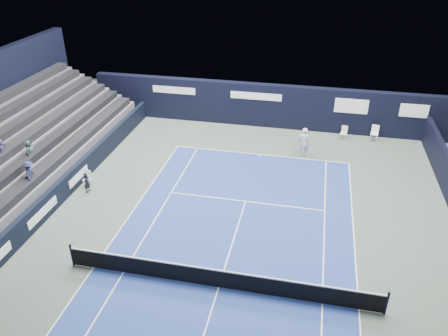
# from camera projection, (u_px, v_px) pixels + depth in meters

# --- Properties ---
(ground) EXTENTS (48.00, 48.00, 0.00)m
(ground) POSITION_uv_depth(u_px,v_px,m) (229.00, 255.00, 19.33)
(ground) COLOR #48564C
(ground) RESTS_ON ground
(court_surface) EXTENTS (10.97, 23.77, 0.01)m
(court_surface) POSITION_uv_depth(u_px,v_px,m) (219.00, 287.00, 17.62)
(court_surface) COLOR navy
(court_surface) RESTS_ON ground
(folding_chair_back_a) EXTENTS (0.50, 0.52, 0.93)m
(folding_chair_back_a) POSITION_uv_depth(u_px,v_px,m) (344.00, 130.00, 29.52)
(folding_chair_back_a) COLOR silver
(folding_chair_back_a) RESTS_ON ground
(folding_chair_back_b) EXTENTS (0.55, 0.54, 1.08)m
(folding_chair_back_b) POSITION_uv_depth(u_px,v_px,m) (375.00, 132.00, 29.30)
(folding_chair_back_b) COLOR white
(folding_chair_back_b) RESTS_ON ground
(line_judge_chair) EXTENTS (0.41, 0.40, 0.91)m
(line_judge_chair) POSITION_uv_depth(u_px,v_px,m) (88.00, 177.00, 24.28)
(line_judge_chair) COLOR white
(line_judge_chair) RESTS_ON ground
(line_judge) EXTENTS (0.31, 0.44, 1.16)m
(line_judge) POSITION_uv_depth(u_px,v_px,m) (87.00, 182.00, 23.64)
(line_judge) COLOR black
(line_judge) RESTS_ON ground
(court_markings) EXTENTS (11.03, 23.83, 0.00)m
(court_markings) POSITION_uv_depth(u_px,v_px,m) (219.00, 287.00, 17.62)
(court_markings) COLOR white
(court_markings) RESTS_ON court_surface
(tennis_net) EXTENTS (12.90, 0.10, 1.10)m
(tennis_net) POSITION_uv_depth(u_px,v_px,m) (219.00, 278.00, 17.37)
(tennis_net) COLOR black
(tennis_net) RESTS_ON ground
(back_sponsor_wall) EXTENTS (26.00, 0.63, 3.10)m
(back_sponsor_wall) POSITION_uv_depth(u_px,v_px,m) (270.00, 106.00, 30.92)
(back_sponsor_wall) COLOR black
(back_sponsor_wall) RESTS_ON ground
(side_barrier_left) EXTENTS (0.33, 22.00, 1.20)m
(side_barrier_left) POSITION_uv_depth(u_px,v_px,m) (76.00, 176.00, 24.17)
(side_barrier_left) COLOR black
(side_barrier_left) RESTS_ON ground
(spectator_stand) EXTENTS (6.00, 18.00, 6.40)m
(spectator_stand) POSITION_uv_depth(u_px,v_px,m) (21.00, 140.00, 25.07)
(spectator_stand) COLOR #555557
(spectator_stand) RESTS_ON ground
(tennis_player) EXTENTS (0.78, 0.91, 1.91)m
(tennis_player) POSITION_uv_depth(u_px,v_px,m) (304.00, 142.00, 27.15)
(tennis_player) COLOR white
(tennis_player) RESTS_ON ground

